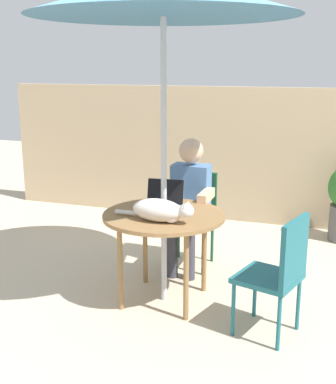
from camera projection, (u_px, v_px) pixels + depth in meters
name	position (u px, v px, depth m)	size (l,w,h in m)	color
ground_plane	(164.00, 299.00, 4.13)	(14.00, 14.00, 0.00)	#BCAD93
fence_back	(228.00, 155.00, 6.06)	(5.70, 0.08, 1.60)	tan
patio_table	(164.00, 222.00, 3.96)	(0.96, 0.96, 0.73)	olive
chair_occupied	(193.00, 212.00, 4.77)	(0.40, 0.40, 0.88)	#194C2D
chair_empty	(280.00, 268.00, 3.45)	(0.50, 0.50, 0.88)	#1E606B
person_seated	(189.00, 198.00, 4.58)	(0.48, 0.48, 1.22)	#4C72A5
laptop	(164.00, 199.00, 4.13)	(0.33, 0.28, 0.21)	gray
cat	(161.00, 211.00, 3.73)	(0.65, 0.22, 0.17)	silver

